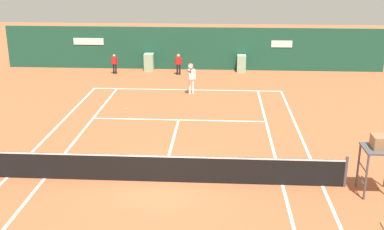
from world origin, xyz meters
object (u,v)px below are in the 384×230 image
umpire_chair (380,147)px  player_on_baseline (191,76)px  ball_kid_right_post (114,63)px  ball_kid_left_post (178,63)px  tennis_ball_mid_court (126,109)px

umpire_chair → player_on_baseline: bearing=30.0°
player_on_baseline → ball_kid_right_post: bearing=-62.8°
player_on_baseline → ball_kid_right_post: 6.80m
ball_kid_left_post → tennis_ball_mid_court: (-1.92, -7.52, -0.73)m
umpire_chair → ball_kid_right_post: size_ratio=1.86×
umpire_chair → player_on_baseline: 13.12m
umpire_chair → ball_kid_left_post: size_ratio=1.77×
ball_kid_right_post → player_on_baseline: bearing=145.4°
player_on_baseline → tennis_ball_mid_court: size_ratio=26.69×
ball_kid_left_post → ball_kid_right_post: bearing=-2.2°
ball_kid_right_post → umpire_chair: bearing=132.2°
ball_kid_right_post → ball_kid_left_post: size_ratio=0.95×
player_on_baseline → ball_kid_left_post: player_on_baseline is taller
player_on_baseline → ball_kid_right_post: player_on_baseline is taller
ball_kid_left_post → tennis_ball_mid_court: size_ratio=19.51×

